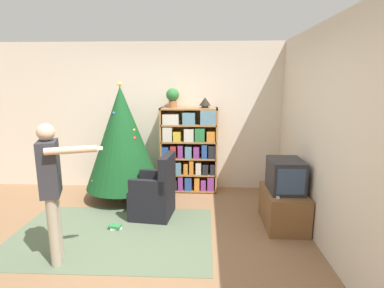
% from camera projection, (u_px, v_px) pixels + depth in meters
% --- Properties ---
extents(ground_plane, '(14.00, 14.00, 0.00)m').
position_uv_depth(ground_plane, '(143.00, 245.00, 3.57)').
color(ground_plane, '#846042').
extents(wall_back, '(8.00, 0.10, 2.60)m').
position_uv_depth(wall_back, '(164.00, 117.00, 5.40)').
color(wall_back, beige).
rests_on(wall_back, ground_plane).
extents(wall_right, '(0.10, 8.00, 2.60)m').
position_uv_depth(wall_right, '(335.00, 140.00, 3.22)').
color(wall_right, beige).
rests_on(wall_right, ground_plane).
extents(area_rug, '(2.53, 1.65, 0.01)m').
position_uv_depth(area_rug, '(112.00, 234.00, 3.82)').
color(area_rug, '#56664C').
rests_on(area_rug, ground_plane).
extents(bookshelf, '(0.99, 0.33, 1.49)m').
position_uv_depth(bookshelf, '(189.00, 149.00, 5.24)').
color(bookshelf, '#A8703D').
rests_on(bookshelf, ground_plane).
extents(tv_stand, '(0.51, 0.80, 0.49)m').
position_uv_depth(tv_stand, '(283.00, 208.00, 4.05)').
color(tv_stand, brown).
rests_on(tv_stand, ground_plane).
extents(television, '(0.42, 0.53, 0.43)m').
position_uv_depth(television, '(285.00, 175.00, 3.95)').
color(television, '#28282D').
rests_on(television, tv_stand).
extents(game_remote, '(0.04, 0.12, 0.02)m').
position_uv_depth(game_remote, '(277.00, 196.00, 3.76)').
color(game_remote, white).
rests_on(game_remote, tv_stand).
extents(christmas_tree, '(1.21, 1.21, 1.92)m').
position_uv_depth(christmas_tree, '(122.00, 138.00, 4.84)').
color(christmas_tree, '#4C3323').
rests_on(christmas_tree, ground_plane).
extents(armchair, '(0.63, 0.62, 0.92)m').
position_uv_depth(armchair, '(155.00, 195.00, 4.31)').
color(armchair, black).
rests_on(armchair, ground_plane).
extents(standing_person, '(0.72, 0.44, 1.51)m').
position_uv_depth(standing_person, '(52.00, 183.00, 3.09)').
color(standing_person, '#9E937F').
rests_on(standing_person, ground_plane).
extents(potted_plant, '(0.22, 0.22, 0.33)m').
position_uv_depth(potted_plant, '(173.00, 97.00, 5.08)').
color(potted_plant, '#935B38').
rests_on(potted_plant, bookshelf).
extents(table_lamp, '(0.20, 0.20, 0.18)m').
position_uv_depth(table_lamp, '(205.00, 102.00, 5.08)').
color(table_lamp, '#473828').
rests_on(table_lamp, bookshelf).
extents(book_pile_near_tree, '(0.22, 0.18, 0.10)m').
position_uv_depth(book_pile_near_tree, '(146.00, 206.00, 4.60)').
color(book_pile_near_tree, gold).
rests_on(book_pile_near_tree, ground_plane).
extents(book_pile_by_chair, '(0.18, 0.15, 0.05)m').
position_uv_depth(book_pile_by_chair, '(116.00, 227.00, 3.97)').
color(book_pile_by_chair, beige).
rests_on(book_pile_by_chair, ground_plane).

